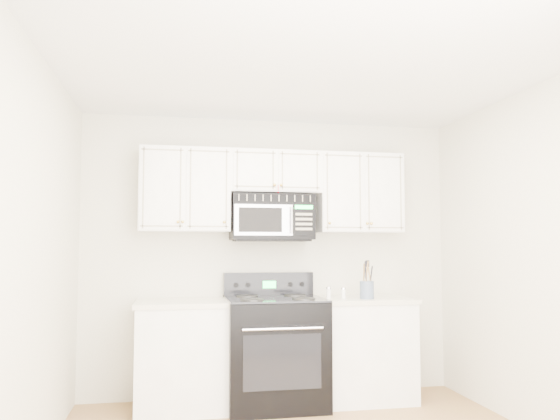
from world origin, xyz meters
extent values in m
cube|color=white|center=(0.00, 0.00, 2.60)|extent=(3.50, 3.50, 0.01)
cube|color=silver|center=(0.00, 1.75, 1.30)|extent=(3.50, 0.01, 2.60)
cube|color=silver|center=(0.00, -1.75, 1.30)|extent=(3.50, 0.01, 2.60)
cube|color=silver|center=(-1.75, 0.00, 1.30)|extent=(0.01, 3.50, 2.60)
cube|color=silver|center=(1.75, 0.00, 1.30)|extent=(0.01, 3.50, 2.60)
cube|color=white|center=(-0.80, 1.44, 0.44)|extent=(0.82, 0.63, 0.88)
cube|color=beige|center=(-0.80, 1.44, 0.90)|extent=(0.86, 0.65, 0.04)
cube|color=black|center=(-0.80, 1.48, 0.05)|extent=(0.82, 0.55, 0.10)
cube|color=white|center=(0.80, 1.44, 0.44)|extent=(0.82, 0.63, 0.88)
cube|color=beige|center=(0.80, 1.44, 0.90)|extent=(0.86, 0.65, 0.04)
cube|color=black|center=(0.80, 1.48, 0.05)|extent=(0.82, 0.55, 0.10)
cube|color=black|center=(-0.03, 1.39, 0.46)|extent=(0.85, 0.72, 0.92)
cube|color=black|center=(-0.03, 1.02, 0.45)|extent=(0.65, 0.01, 0.45)
cylinder|color=white|center=(-0.03, 1.00, 0.72)|extent=(0.67, 0.02, 0.02)
cube|color=black|center=(-0.03, 1.39, 0.93)|extent=(0.85, 0.72, 0.02)
cube|color=black|center=(-0.03, 1.71, 1.03)|extent=(0.85, 0.08, 0.22)
cube|color=#26F357|center=(-0.03, 1.67, 1.03)|extent=(0.12, 0.00, 0.07)
cube|color=white|center=(-0.82, 1.58, 1.90)|extent=(0.80, 0.33, 0.75)
cube|color=white|center=(0.82, 1.58, 1.90)|extent=(0.80, 0.33, 0.75)
cube|color=white|center=(0.00, 1.58, 2.08)|extent=(0.84, 0.33, 0.39)
sphere|color=gold|center=(-0.84, 1.40, 1.60)|extent=(0.03, 0.03, 0.03)
sphere|color=gold|center=(-0.48, 1.40, 1.60)|extent=(0.03, 0.03, 0.03)
sphere|color=gold|center=(0.48, 1.40, 1.60)|extent=(0.03, 0.03, 0.03)
sphere|color=gold|center=(0.84, 1.40, 1.60)|extent=(0.03, 0.03, 0.03)
sphere|color=gold|center=(-0.03, 1.40, 1.94)|extent=(0.03, 0.03, 0.03)
sphere|color=gold|center=(0.03, 1.40, 1.94)|extent=(0.03, 0.03, 0.03)
cylinder|color=red|center=(0.00, 1.40, 1.89)|extent=(0.01, 0.00, 0.10)
sphere|color=gold|center=(0.00, 1.40, 1.84)|extent=(0.03, 0.03, 0.03)
cube|color=black|center=(-0.03, 1.56, 1.66)|extent=(0.75, 0.37, 0.41)
cube|color=gray|center=(-0.03, 1.38, 1.82)|extent=(0.73, 0.01, 0.07)
cube|color=#A8ABB7|center=(-0.13, 1.37, 1.62)|extent=(0.52, 0.01, 0.28)
cube|color=black|center=(-0.16, 1.37, 1.62)|extent=(0.39, 0.01, 0.22)
cube|color=black|center=(0.23, 1.37, 1.62)|extent=(0.20, 0.01, 0.28)
cube|color=#26F357|center=(0.23, 1.36, 1.74)|extent=(0.16, 0.00, 0.03)
cylinder|color=white|center=(0.11, 1.34, 1.62)|extent=(0.02, 0.02, 0.24)
cylinder|color=slate|center=(0.79, 1.29, 1.00)|extent=(0.13, 0.13, 0.16)
cylinder|color=#A57C45|center=(0.82, 1.29, 1.08)|extent=(0.01, 0.01, 0.27)
cylinder|color=black|center=(0.77, 1.32, 1.09)|extent=(0.01, 0.01, 0.29)
cylinder|color=#A57C45|center=(0.77, 1.26, 1.10)|extent=(0.01, 0.01, 0.32)
cylinder|color=black|center=(0.82, 1.29, 1.08)|extent=(0.01, 0.01, 0.27)
cylinder|color=#A57C45|center=(0.77, 1.32, 1.09)|extent=(0.01, 0.01, 0.29)
cylinder|color=black|center=(0.77, 1.26, 1.10)|extent=(0.01, 0.01, 0.32)
cylinder|color=silver|center=(0.46, 1.36, 0.96)|extent=(0.04, 0.04, 0.09)
cylinder|color=white|center=(0.46, 1.36, 1.02)|extent=(0.04, 0.04, 0.02)
cylinder|color=silver|center=(0.58, 1.33, 0.96)|extent=(0.04, 0.04, 0.08)
cylinder|color=white|center=(0.58, 1.33, 1.01)|extent=(0.04, 0.04, 0.02)
camera|label=1|loc=(-0.89, -3.39, 1.38)|focal=35.00mm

